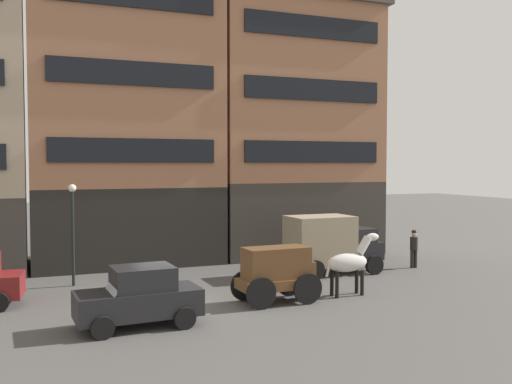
{
  "coord_description": "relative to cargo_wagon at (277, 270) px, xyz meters",
  "views": [
    {
      "loc": [
        -4.46,
        -18.77,
        4.91
      ],
      "look_at": [
        3.81,
        2.04,
        3.82
      ],
      "focal_mm": 40.0,
      "sensor_mm": 36.0,
      "label": 1
    }
  ],
  "objects": [
    {
      "name": "pedestrian_officer",
      "position": [
        8.78,
        3.85,
        -0.17
      ],
      "size": [
        0.47,
        0.47,
        1.79
      ],
      "color": "black",
      "rests_on": "ground_plane"
    },
    {
      "name": "cargo_wagon",
      "position": [
        0.0,
        0.0,
        0.0
      ],
      "size": [
        2.96,
        1.62,
        1.98
      ],
      "color": "brown",
      "rests_on": "ground_plane"
    },
    {
      "name": "building_center_left",
      "position": [
        -3.66,
        10.59,
        6.28
      ],
      "size": [
        9.48,
        5.88,
        14.77
      ],
      "color": "black",
      "rests_on": "ground_plane"
    },
    {
      "name": "draft_horse",
      "position": [
        2.95,
        0.0,
        0.12
      ],
      "size": [
        2.35,
        0.67,
        2.3
      ],
      "color": "beige",
      "rests_on": "ground_plane"
    },
    {
      "name": "ground_plane",
      "position": [
        -3.65,
        0.41,
        -1.15
      ],
      "size": [
        120.0,
        120.0,
        0.0
      ],
      "primitive_type": "plane",
      "color": "#4C4947"
    },
    {
      "name": "sedan_dark",
      "position": [
        -5.11,
        -1.25,
        -0.23
      ],
      "size": [
        3.78,
        2.02,
        1.83
      ],
      "color": "black",
      "rests_on": "ground_plane"
    },
    {
      "name": "building_center_right",
      "position": [
        5.48,
        10.59,
        5.9
      ],
      "size": [
        9.51,
        5.88,
        14.01
      ],
      "color": "#38332D",
      "rests_on": "ground_plane"
    },
    {
      "name": "delivery_truck_near",
      "position": [
        4.43,
        4.03,
        0.28
      ],
      "size": [
        4.38,
        2.19,
        2.62
      ],
      "color": "black",
      "rests_on": "ground_plane"
    },
    {
      "name": "streetlamp_curbside",
      "position": [
        -6.54,
        5.57,
        1.52
      ],
      "size": [
        0.32,
        0.32,
        4.12
      ],
      "color": "black",
      "rests_on": "ground_plane"
    }
  ]
}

